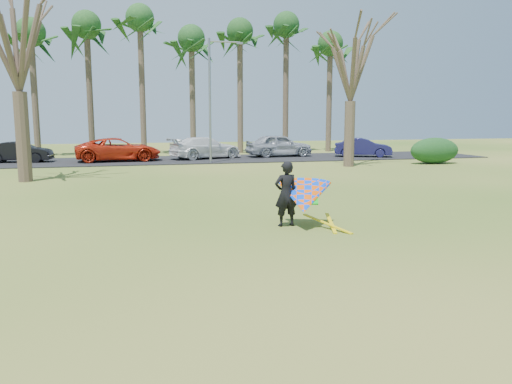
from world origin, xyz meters
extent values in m
plane|color=#265813|center=(0.00, 0.00, 0.00)|extent=(100.00, 100.00, 0.00)
cube|color=black|center=(0.00, 25.00, 0.03)|extent=(46.00, 7.00, 0.06)
cylinder|color=#4C3B2E|center=(-10.00, 31.00, 4.50)|extent=(0.48, 0.48, 9.00)
ellipsoid|color=#19481A|center=(-10.00, 31.00, 9.30)|extent=(4.84, 4.84, 3.08)
cylinder|color=#47382B|center=(-6.00, 31.00, 4.85)|extent=(0.48, 0.48, 9.70)
ellipsoid|color=#184117|center=(-6.00, 31.00, 10.00)|extent=(4.84, 4.84, 3.08)
cylinder|color=brown|center=(-2.00, 31.00, 5.20)|extent=(0.48, 0.48, 10.40)
ellipsoid|color=#1B4B1D|center=(-2.00, 31.00, 10.70)|extent=(4.84, 4.84, 3.08)
cylinder|color=#4E3F2F|center=(2.00, 31.00, 4.50)|extent=(0.48, 0.48, 9.00)
ellipsoid|color=#17421B|center=(2.00, 31.00, 9.30)|extent=(4.84, 4.84, 3.08)
cylinder|color=brown|center=(6.00, 31.00, 4.85)|extent=(0.48, 0.48, 9.70)
ellipsoid|color=#1A4619|center=(6.00, 31.00, 10.00)|extent=(4.84, 4.84, 3.08)
cylinder|color=#46362A|center=(10.00, 31.00, 5.20)|extent=(0.48, 0.48, 10.40)
ellipsoid|color=#19481D|center=(10.00, 31.00, 10.70)|extent=(4.84, 4.84, 3.08)
cylinder|color=brown|center=(14.00, 31.00, 4.50)|extent=(0.48, 0.48, 9.00)
ellipsoid|color=#1C4A1A|center=(14.00, 31.00, 9.30)|extent=(4.84, 4.84, 3.08)
cylinder|color=#4F3D2F|center=(-8.00, 15.00, 2.10)|extent=(0.64, 0.64, 4.20)
cylinder|color=#48392B|center=(10.00, 18.00, 1.99)|extent=(0.64, 0.64, 3.99)
cylinder|color=gray|center=(2.00, 22.00, 4.00)|extent=(0.16, 0.16, 8.00)
cylinder|color=gray|center=(3.00, 22.00, 7.80)|extent=(2.00, 0.10, 0.10)
cube|color=gray|center=(4.00, 22.00, 7.75)|extent=(0.40, 0.18, 0.12)
ellipsoid|color=#163E19|center=(16.20, 18.28, 0.85)|extent=(3.41, 1.55, 1.71)
ellipsoid|color=#153B15|center=(17.98, 21.21, 0.60)|extent=(2.16, 1.02, 1.20)
imported|color=black|center=(-10.24, 25.45, 0.74)|extent=(4.24, 1.84, 1.35)
imported|color=red|center=(-3.89, 24.76, 0.85)|extent=(5.85, 3.04, 1.57)
imported|color=white|center=(2.18, 25.39, 0.83)|extent=(5.73, 3.80, 1.54)
imported|color=#A2A6AF|center=(7.86, 25.84, 0.91)|extent=(5.14, 2.40, 1.70)
imported|color=#1B194D|center=(13.96, 24.08, 0.76)|extent=(4.48, 3.04, 1.40)
imported|color=black|center=(1.02, 2.63, 0.91)|extent=(0.70, 0.49, 1.83)
cone|color=#0545F3|center=(1.47, 2.38, 0.85)|extent=(2.13, 2.39, 2.02)
cube|color=#0CBF19|center=(1.59, 2.30, 0.80)|extent=(0.62, 0.60, 0.24)
cube|color=yellow|center=(2.02, 2.03, 0.01)|extent=(0.85, 1.66, 0.28)
cube|color=yellow|center=(2.22, 2.23, 0.01)|extent=(0.56, 1.76, 0.22)
camera|label=1|loc=(-3.17, -10.48, 3.05)|focal=35.00mm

